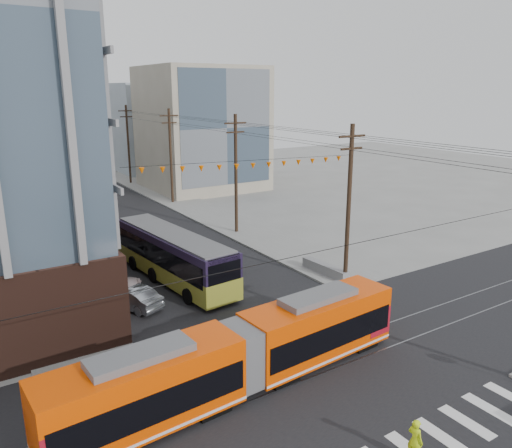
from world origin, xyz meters
The scene contains 11 objects.
ground centered at (0.00, 0.00, 0.00)m, with size 160.00×160.00×0.00m, color slate.
bg_bldg_ne_near centered at (16.00, 48.00, 8.00)m, with size 14.00×14.00×16.00m, color gray.
bg_bldg_ne_far centered at (18.00, 68.00, 7.00)m, with size 16.00×16.00×14.00m, color #8C99A5.
utility_pole_far centered at (8.50, 56.00, 5.50)m, with size 0.30×0.30×11.00m, color black.
streetcar centered at (-4.21, 3.92, 1.69)m, with size 17.51×2.46×3.37m, color #E63F00, non-canonical shape.
city_bus centered at (-1.33, 18.03, 1.80)m, with size 2.76×12.73×3.61m, color #1F1631, non-canonical shape.
parked_car_silver centered at (-5.38, 15.10, 0.70)m, with size 1.47×4.23×1.39m, color gray.
parked_car_white centered at (-5.16, 16.56, 0.67)m, with size 1.89×4.65×1.35m, color beige.
parked_car_grey centered at (-5.51, 23.04, 0.72)m, with size 2.39×5.19×1.44m, color #555658.
pedestrian centered at (-1.17, -3.30, 0.86)m, with size 0.63×0.41×1.73m, color #C8E911.
jersey_barrier centered at (8.30, 12.92, 0.43)m, with size 0.96×4.28×0.86m, color slate.
Camera 1 is at (-14.29, -13.14, 13.18)m, focal length 35.00 mm.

